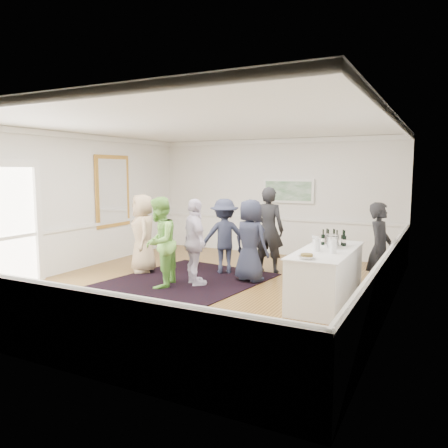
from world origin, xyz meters
The scene contains 23 objects.
floor centered at (0.00, 0.00, 0.00)m, with size 8.00×8.00×0.00m, color olive.
ceiling centered at (0.00, 0.00, 3.20)m, with size 7.00×8.00×0.02m, color white.
wall_left centered at (-3.50, 0.00, 1.60)m, with size 0.02×8.00×3.20m, color white.
wall_right centered at (3.50, 0.00, 1.60)m, with size 0.02×8.00×3.20m, color white.
wall_back centered at (0.00, 4.00, 1.60)m, with size 7.00×0.02×3.20m, color white.
wall_front centered at (0.00, -4.00, 1.60)m, with size 7.00×0.02×3.20m, color white.
wainscoting centered at (0.00, 0.00, 0.50)m, with size 7.00×8.00×1.00m, color white, non-canonical shape.
mirror centered at (-3.45, 1.30, 1.80)m, with size 0.05×1.25×1.85m.
doorway centered at (-3.45, -1.90, 1.42)m, with size 0.10×1.78×2.56m.
landscape_painting centered at (0.40, 3.95, 1.78)m, with size 1.44×0.06×0.66m.
area_rug centered at (-0.59, 0.03, 0.01)m, with size 2.82×3.70×0.02m, color black.
serving_table centered at (2.43, 0.10, 0.48)m, with size 0.89×2.35×0.95m.
bartender centered at (3.20, 0.98, 0.87)m, with size 0.64×0.42×1.75m, color black.
guest_tan centered at (-1.89, 0.49, 0.90)m, with size 0.88×0.57×1.80m, color tan.
guest_green centered at (-0.80, -0.40, 0.91)m, with size 0.88×0.69×1.81m, color #70B749.
guest_lilac centered at (-0.24, 0.04, 0.88)m, with size 1.04×0.43×1.77m, color silver.
guest_dark_a centered at (-0.18, 1.25, 0.85)m, with size 1.10×0.63×1.70m, color #212537.
guest_dark_b centered at (0.67, 1.79, 0.99)m, with size 0.72×0.47×1.97m, color black.
guest_navy centered at (0.64, 0.84, 0.87)m, with size 0.85×0.55×1.74m, color #212537.
wine_bottles centered at (2.43, 0.62, 1.11)m, with size 0.46×0.23×0.31m.
juice_pitchers centered at (2.39, -0.09, 1.07)m, with size 0.48×0.37×0.24m.
ice_bucket centered at (2.46, 0.32, 1.07)m, with size 0.26×0.26×0.24m, color silver.
nut_bowl centered at (2.35, -0.87, 0.99)m, with size 0.26×0.26×0.08m.
Camera 1 is at (4.25, -7.47, 2.33)m, focal length 35.00 mm.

